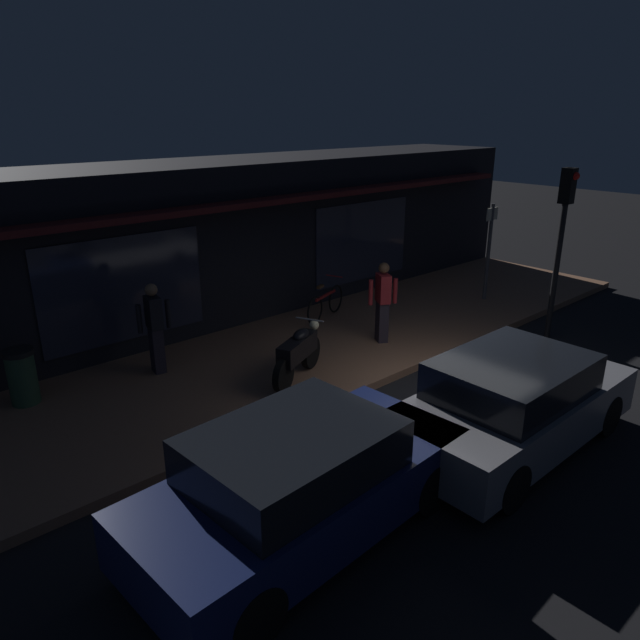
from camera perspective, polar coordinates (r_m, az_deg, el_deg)
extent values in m
plane|color=black|center=(10.28, 11.52, -7.63)|extent=(60.00, 60.00, 0.00)
cube|color=#8C6047|center=(12.07, 0.16, -2.58)|extent=(18.00, 4.00, 0.15)
cube|color=black|center=(14.18, -9.16, 7.84)|extent=(18.00, 2.80, 3.60)
cube|color=#262838|center=(11.57, -18.52, 2.85)|extent=(3.20, 0.04, 2.00)
cube|color=#262838|center=(15.16, 4.18, 7.64)|extent=(3.20, 0.04, 2.00)
cube|color=#591919|center=(12.66, -5.25, 11.43)|extent=(16.20, 0.50, 0.12)
cylinder|color=black|center=(9.92, -3.58, -5.39)|extent=(0.60, 0.36, 0.60)
cylinder|color=black|center=(10.83, -0.93, -3.14)|extent=(0.60, 0.36, 0.60)
cube|color=black|center=(10.26, -2.22, -2.78)|extent=(1.12, 0.71, 0.36)
ellipsoid|color=black|center=(10.31, -1.87, -1.47)|extent=(0.50, 0.40, 0.20)
sphere|color=#F9EDB7|center=(10.80, -0.57, -0.47)|extent=(0.18, 0.18, 0.18)
cylinder|color=gray|center=(10.57, -1.02, 0.06)|extent=(0.25, 0.51, 0.03)
torus|color=black|center=(12.96, -0.50, 0.92)|extent=(0.64, 0.26, 0.66)
torus|color=black|center=(13.80, 1.53, 2.09)|extent=(0.64, 0.26, 0.66)
cube|color=#A51E1E|center=(13.31, 0.55, 2.43)|extent=(0.86, 0.34, 0.06)
cube|color=brown|center=(13.02, 0.04, 3.27)|extent=(0.22, 0.14, 0.06)
cylinder|color=#A51E1E|center=(13.57, 1.40, 4.30)|extent=(0.16, 0.40, 0.02)
cube|color=#28232D|center=(11.00, -15.58, -2.82)|extent=(0.24, 0.31, 0.85)
cube|color=black|center=(10.75, -15.92, 0.70)|extent=(0.28, 0.41, 0.58)
sphere|color=#8C6647|center=(10.63, -16.13, 2.84)|extent=(0.22, 0.22, 0.22)
cylinder|color=black|center=(10.85, -14.59, 0.60)|extent=(0.10, 0.10, 0.52)
cylinder|color=black|center=(10.71, -17.20, 0.10)|extent=(0.10, 0.10, 0.52)
cube|color=#28232D|center=(12.07, 6.05, -0.16)|extent=(0.31, 0.34, 0.85)
cube|color=maroon|center=(11.85, 6.17, 3.10)|extent=(0.38, 0.44, 0.58)
sphere|color=brown|center=(11.74, 6.25, 5.06)|extent=(0.22, 0.22, 0.22)
cylinder|color=maroon|center=(11.95, 7.34, 2.85)|extent=(0.12, 0.12, 0.52)
cylinder|color=maroon|center=(11.79, 4.96, 2.70)|extent=(0.12, 0.12, 0.52)
cylinder|color=#47474C|center=(15.15, 16.09, 6.34)|extent=(0.09, 0.09, 2.40)
cube|color=beige|center=(14.97, 16.43, 9.87)|extent=(0.44, 0.03, 0.30)
cylinder|color=#2D4C33|center=(10.63, -26.99, -5.13)|extent=(0.44, 0.44, 0.85)
cylinder|color=black|center=(10.46, -27.38, -2.81)|extent=(0.48, 0.48, 0.08)
cylinder|color=black|center=(13.14, 22.16, 5.70)|extent=(0.12, 0.12, 3.60)
cube|color=black|center=(12.90, 23.00, 11.95)|extent=(0.24, 0.24, 0.70)
sphere|color=red|center=(12.83, 23.65, 12.73)|extent=(0.16, 0.16, 0.16)
cylinder|color=black|center=(8.33, 1.53, -11.62)|extent=(0.65, 0.25, 0.64)
cylinder|color=black|center=(7.52, 10.49, -15.81)|extent=(0.65, 0.25, 0.64)
cylinder|color=black|center=(6.99, -14.92, -19.39)|extent=(0.65, 0.25, 0.64)
cylinder|color=black|center=(6.00, -6.39, -26.67)|extent=(0.65, 0.25, 0.64)
cube|color=#141E4C|center=(6.95, -1.63, -16.45)|extent=(4.19, 1.97, 0.68)
cube|color=black|center=(6.56, -2.66, -13.10)|extent=(2.28, 1.71, 0.64)
cylinder|color=black|center=(10.52, 18.30, -5.68)|extent=(0.64, 0.22, 0.64)
cylinder|color=black|center=(9.96, 26.08, -8.27)|extent=(0.64, 0.22, 0.64)
cylinder|color=black|center=(8.50, 8.83, -11.19)|extent=(0.64, 0.22, 0.64)
cylinder|color=black|center=(7.79, 18.01, -15.19)|extent=(0.64, 0.22, 0.64)
cube|color=slate|center=(9.02, 18.34, -8.44)|extent=(4.10, 1.77, 0.68)
cube|color=black|center=(8.66, 18.22, -5.57)|extent=(2.20, 1.60, 0.64)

